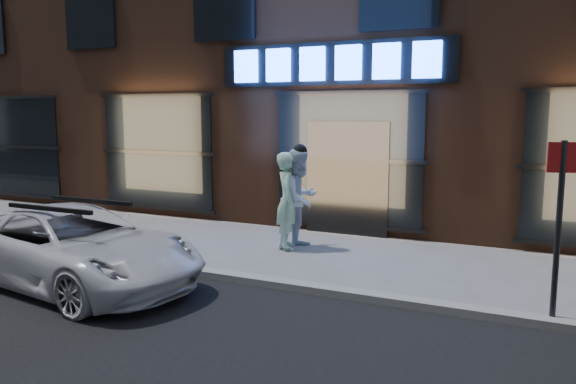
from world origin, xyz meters
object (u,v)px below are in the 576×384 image
object	(u,v)px
man_cap	(300,198)
white_suv	(73,247)
man_bowtie	(288,201)
sign_post	(559,216)

from	to	relation	value
man_cap	white_suv	xyz separation A→B (m)	(-2.11, -3.64, -0.36)
man_bowtie	man_cap	bearing A→B (deg)	-71.28
man_bowtie	man_cap	size ratio (longest dim) A/B	0.97
sign_post	white_suv	bearing A→B (deg)	173.03
sign_post	man_bowtie	bearing A→B (deg)	136.70
man_bowtie	white_suv	world-z (taller)	man_bowtie
white_suv	sign_post	bearing A→B (deg)	-70.88
man_cap	white_suv	distance (m)	4.22
sign_post	man_cap	bearing A→B (deg)	134.14
white_suv	sign_post	distance (m)	6.74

